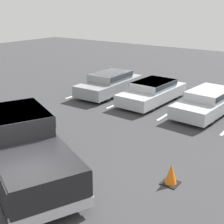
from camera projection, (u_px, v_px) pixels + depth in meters
ground_plane at (27, 188)px, 8.90m from camera, size 60.00×60.00×0.00m
stall_stripe_a at (92, 90)px, 19.01m from camera, size 0.12×4.61×0.01m
stall_stripe_b at (132, 98)px, 17.41m from camera, size 0.12×4.61×0.01m
stall_stripe_c at (179, 107)px, 15.81m from camera, size 0.12×4.61×0.01m
pickup_truck at (20, 143)px, 9.49m from camera, size 6.40×4.32×1.92m
parked_sedan_a at (110, 83)px, 17.97m from camera, size 1.95×4.59×1.24m
parked_sedan_b at (153, 91)px, 16.44m from camera, size 1.88×4.48×1.15m
parked_sedan_c at (208, 101)px, 14.76m from camera, size 2.03×4.64×1.16m
traffic_cone at (171, 175)px, 9.04m from camera, size 0.48×0.48×0.64m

